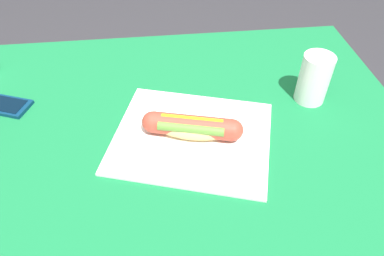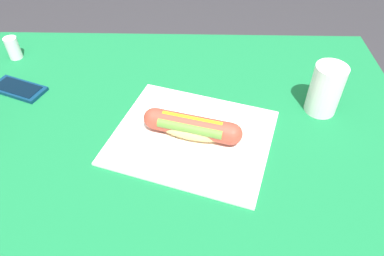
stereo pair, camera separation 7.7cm
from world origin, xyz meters
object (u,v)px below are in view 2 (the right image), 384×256
(cell_phone, at_px, (18,89))
(drinking_cup, at_px, (326,89))
(salt_shaker, at_px, (13,48))
(hot_dog, at_px, (192,127))

(cell_phone, height_order, drinking_cup, drinking_cup)
(cell_phone, relative_size, salt_shaker, 2.47)
(cell_phone, height_order, salt_shaker, salt_shaker)
(hot_dog, distance_m, cell_phone, 0.48)
(hot_dog, xyz_separation_m, salt_shaker, (0.51, -0.31, -0.00))
(hot_dog, bearing_deg, salt_shaker, -31.42)
(hot_dog, height_order, salt_shaker, salt_shaker)
(hot_dog, xyz_separation_m, cell_phone, (0.45, -0.16, -0.03))
(cell_phone, xyz_separation_m, salt_shaker, (0.06, -0.15, 0.03))
(hot_dog, height_order, cell_phone, hot_dog)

